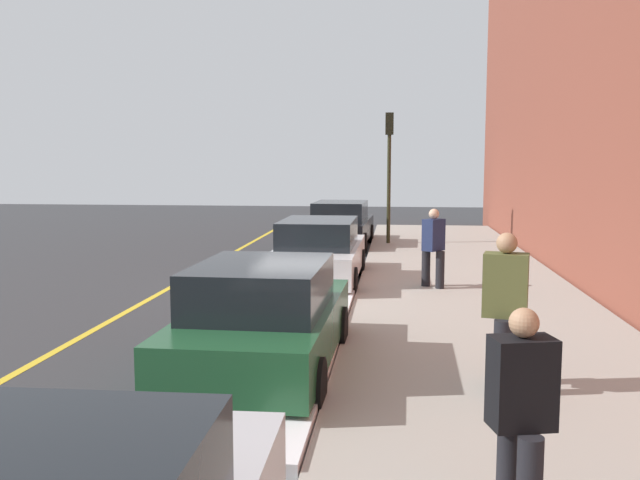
{
  "coord_description": "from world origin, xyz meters",
  "views": [
    {
      "loc": [
        -14.69,
        -1.78,
        2.79
      ],
      "look_at": [
        -1.26,
        -0.28,
        1.23
      ],
      "focal_mm": 38.05,
      "sensor_mm": 36.0,
      "label": 1
    }
  ],
  "objects_px": {
    "parked_car_white": "(319,252)",
    "traffic_light_pole": "(389,155)",
    "pedestrian_black_coat": "(521,413)",
    "pedestrian_navy_coat": "(433,246)",
    "parked_car_green": "(264,319)",
    "parked_car_black": "(341,224)",
    "pedestrian_olive_coat": "(505,307)"
  },
  "relations": [
    {
      "from": "parked_car_white",
      "to": "pedestrian_navy_coat",
      "type": "xyz_separation_m",
      "value": [
        -0.81,
        -2.51,
        0.28
      ]
    },
    {
      "from": "parked_car_white",
      "to": "pedestrian_black_coat",
      "type": "bearing_deg",
      "value": -165.87
    },
    {
      "from": "parked_car_black",
      "to": "pedestrian_black_coat",
      "type": "relative_size",
      "value": 2.83
    },
    {
      "from": "pedestrian_olive_coat",
      "to": "traffic_light_pole",
      "type": "height_order",
      "value": "traffic_light_pole"
    },
    {
      "from": "parked_car_black",
      "to": "pedestrian_navy_coat",
      "type": "xyz_separation_m",
      "value": [
        -7.7,
        -2.58,
        0.28
      ]
    },
    {
      "from": "parked_car_green",
      "to": "parked_car_black",
      "type": "bearing_deg",
      "value": 0.38
    },
    {
      "from": "parked_car_green",
      "to": "parked_car_white",
      "type": "xyz_separation_m",
      "value": [
        6.62,
        0.03,
        0.0
      ]
    },
    {
      "from": "parked_car_black",
      "to": "pedestrian_black_coat",
      "type": "bearing_deg",
      "value": -171.18
    },
    {
      "from": "pedestrian_olive_coat",
      "to": "pedestrian_navy_coat",
      "type": "distance_m",
      "value": 6.49
    },
    {
      "from": "traffic_light_pole",
      "to": "parked_car_black",
      "type": "bearing_deg",
      "value": 96.78
    },
    {
      "from": "pedestrian_olive_coat",
      "to": "parked_car_black",
      "type": "bearing_deg",
      "value": 12.12
    },
    {
      "from": "parked_car_green",
      "to": "pedestrian_olive_coat",
      "type": "distance_m",
      "value": 3.05
    },
    {
      "from": "parked_car_black",
      "to": "traffic_light_pole",
      "type": "bearing_deg",
      "value": -83.22
    },
    {
      "from": "parked_car_green",
      "to": "parked_car_white",
      "type": "height_order",
      "value": "same"
    },
    {
      "from": "pedestrian_black_coat",
      "to": "pedestrian_navy_coat",
      "type": "height_order",
      "value": "pedestrian_navy_coat"
    },
    {
      "from": "parked_car_green",
      "to": "pedestrian_navy_coat",
      "type": "xyz_separation_m",
      "value": [
        5.81,
        -2.49,
        0.28
      ]
    },
    {
      "from": "traffic_light_pole",
      "to": "pedestrian_olive_coat",
      "type": "bearing_deg",
      "value": -174.05
    },
    {
      "from": "parked_car_black",
      "to": "pedestrian_navy_coat",
      "type": "relative_size",
      "value": 2.76
    },
    {
      "from": "parked_car_black",
      "to": "pedestrian_black_coat",
      "type": "height_order",
      "value": "pedestrian_black_coat"
    },
    {
      "from": "parked_car_white",
      "to": "traffic_light_pole",
      "type": "height_order",
      "value": "traffic_light_pole"
    },
    {
      "from": "parked_car_white",
      "to": "traffic_light_pole",
      "type": "distance_m",
      "value": 7.57
    },
    {
      "from": "pedestrian_black_coat",
      "to": "pedestrian_navy_coat",
      "type": "xyz_separation_m",
      "value": [
        9.57,
        0.1,
        0.02
      ]
    },
    {
      "from": "parked_car_white",
      "to": "traffic_light_pole",
      "type": "bearing_deg",
      "value": -11.83
    },
    {
      "from": "parked_car_green",
      "to": "pedestrian_olive_coat",
      "type": "relative_size",
      "value": 2.35
    },
    {
      "from": "parked_car_white",
      "to": "pedestrian_black_coat",
      "type": "distance_m",
      "value": 10.71
    },
    {
      "from": "parked_car_green",
      "to": "traffic_light_pole",
      "type": "distance_m",
      "value": 13.95
    },
    {
      "from": "parked_car_green",
      "to": "pedestrian_black_coat",
      "type": "distance_m",
      "value": 4.57
    },
    {
      "from": "parked_car_green",
      "to": "pedestrian_navy_coat",
      "type": "distance_m",
      "value": 6.33
    },
    {
      "from": "traffic_light_pole",
      "to": "pedestrian_black_coat",
      "type": "bearing_deg",
      "value": -176.29
    },
    {
      "from": "pedestrian_black_coat",
      "to": "traffic_light_pole",
      "type": "xyz_separation_m",
      "value": [
        17.45,
        1.13,
        1.99
      ]
    },
    {
      "from": "parked_car_green",
      "to": "parked_car_black",
      "type": "height_order",
      "value": "same"
    },
    {
      "from": "parked_car_green",
      "to": "pedestrian_black_coat",
      "type": "xyz_separation_m",
      "value": [
        -3.76,
        -2.59,
        0.26
      ]
    }
  ]
}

